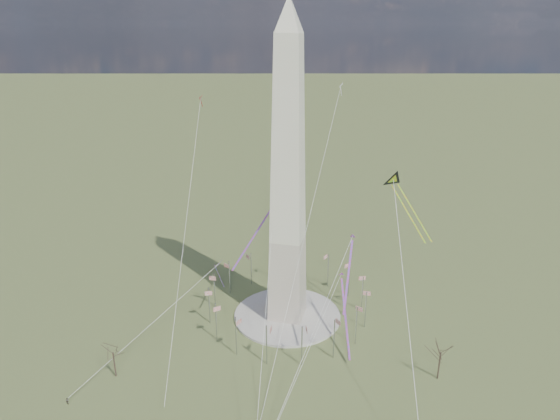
% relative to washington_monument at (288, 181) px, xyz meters
% --- Properties ---
extents(ground, '(2000.00, 2000.00, 0.00)m').
position_rel_washington_monument_xyz_m(ground, '(0.00, 0.00, -47.95)').
color(ground, brown).
rests_on(ground, ground).
extents(plaza, '(36.00, 36.00, 0.80)m').
position_rel_washington_monument_xyz_m(plaza, '(0.00, 0.00, -47.55)').
color(plaza, '#AEAC9F').
rests_on(plaza, ground).
extents(washington_monument, '(15.56, 15.56, 100.00)m').
position_rel_washington_monument_xyz_m(washington_monument, '(0.00, 0.00, 0.00)').
color(washington_monument, beige).
rests_on(washington_monument, plaza).
extents(flagpole_ring, '(54.40, 54.40, 13.00)m').
position_rel_washington_monument_xyz_m(flagpole_ring, '(-0.00, -0.00, -40.68)').
color(flagpole_ring, '#BABDC1').
rests_on(flagpole_ring, ground).
extents(tree_near, '(7.49, 7.49, 13.12)m').
position_rel_washington_monument_xyz_m(tree_near, '(48.12, -20.54, -38.60)').
color(tree_near, '#423528').
rests_on(tree_near, ground).
extents(tree_far, '(6.77, 6.77, 11.86)m').
position_rel_washington_monument_xyz_m(tree_far, '(-39.75, -41.66, -39.50)').
color(tree_far, '#423528').
rests_on(tree_far, ground).
extents(person_west, '(0.97, 0.81, 1.78)m').
position_rel_washington_monument_xyz_m(person_west, '(-46.09, -54.48, -47.06)').
color(person_west, gray).
rests_on(person_west, ground).
extents(kite_delta_black, '(16.39, 18.85, 16.83)m').
position_rel_washington_monument_xyz_m(kite_delta_black, '(31.94, 5.93, -0.01)').
color(kite_delta_black, black).
rests_on(kite_delta_black, ground).
extents(kite_diamond_purple, '(2.34, 3.57, 10.77)m').
position_rel_washington_monument_xyz_m(kite_diamond_purple, '(-22.86, -2.78, -30.62)').
color(kite_diamond_purple, '#3C1665').
rests_on(kite_diamond_purple, ground).
extents(kite_streamer_left, '(2.05, 21.76, 14.93)m').
position_rel_washington_monument_xyz_m(kite_streamer_left, '(21.24, -12.49, -19.06)').
color(kite_streamer_left, '#E8244F').
rests_on(kite_streamer_left, ground).
extents(kite_streamer_mid, '(8.98, 22.89, 16.29)m').
position_rel_washington_monument_xyz_m(kite_streamer_mid, '(-8.95, -0.03, -15.24)').
color(kite_streamer_mid, '#E8244F').
rests_on(kite_streamer_mid, ground).
extents(kite_streamer_right, '(7.64, 23.86, 16.71)m').
position_rel_washington_monument_xyz_m(kite_streamer_right, '(19.45, -5.21, -36.45)').
color(kite_streamer_right, '#E8244F').
rests_on(kite_streamer_right, ground).
extents(kite_small_red, '(1.20, 1.93, 4.37)m').
position_rel_washington_monument_xyz_m(kite_small_red, '(-41.59, 33.94, 19.07)').
color(kite_small_red, red).
rests_on(kite_small_red, ground).
extents(kite_small_white, '(1.21, 2.02, 4.74)m').
position_rel_washington_monument_xyz_m(kite_small_white, '(9.51, 43.24, 23.88)').
color(kite_small_white, white).
rests_on(kite_small_white, ground).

